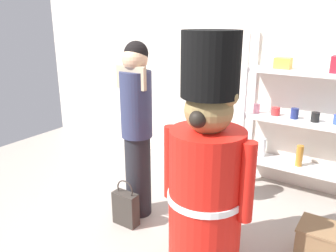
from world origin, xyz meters
name	(u,v)px	position (x,y,z in m)	size (l,w,h in m)	color
back_wall	(241,66)	(0.00, 2.20, 1.30)	(6.40, 0.12, 2.60)	silver
merchandise_shelf	(306,117)	(0.82, 1.98, 0.86)	(1.27, 0.35, 1.69)	white
teddy_bear_guard	(206,171)	(0.46, 0.47, 0.76)	(0.73, 0.58, 1.76)	red
person_shopper	(137,125)	(-0.38, 0.71, 0.90)	(0.30, 0.28, 1.65)	black
shopping_bag	(126,208)	(-0.35, 0.48, 0.17)	(0.24, 0.11, 0.45)	#332D28
display_crate	(321,242)	(1.24, 0.99, 0.14)	(0.35, 0.31, 0.27)	brown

